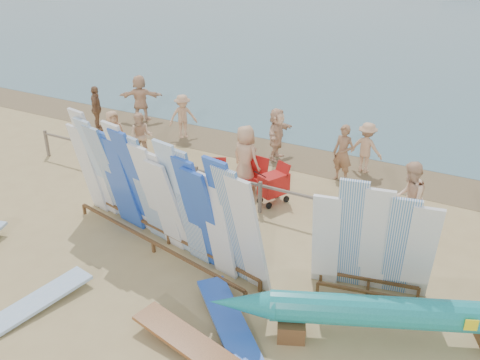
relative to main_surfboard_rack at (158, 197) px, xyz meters
The scene contains 23 objects.
ground 1.60m from the main_surfboard_rack, 157.89° to the right, with size 160.00×160.00×0.00m, color tan.
wet_sand_strip 7.06m from the main_surfboard_rack, 96.53° to the left, with size 40.00×2.60×0.01m, color brown.
fence 2.89m from the main_surfboard_rack, 106.38° to the left, with size 12.08×0.08×0.90m.
main_surfboard_rack is the anchor object (origin of this frame).
side_surfboard_rack 4.78m from the main_surfboard_rack, ahead, with size 2.41×1.14×2.70m.
outrigger_canoe 5.55m from the main_surfboard_rack, ahead, with size 6.24×3.22×0.94m.
vendor_table 1.90m from the main_surfboard_rack, 24.88° to the left, with size 0.79×0.57×1.02m.
flat_board_d 3.58m from the main_surfboard_rack, 30.08° to the right, with size 0.56×2.70×0.07m, color blue.
flat_board_c 3.83m from the main_surfboard_rack, 42.81° to the right, with size 0.56×2.70×0.07m, color brown.
flat_board_b 3.52m from the main_surfboard_rack, 105.56° to the right, with size 0.56×2.70×0.07m, color #91BAE9.
beach_chair_left 3.96m from the main_surfboard_rack, 83.11° to the left, with size 0.69×0.71×0.97m.
beach_chair_right 3.74m from the main_surfboard_rack, 100.02° to the left, with size 0.71×0.72×0.81m.
stroller 3.70m from the main_surfboard_rack, 68.93° to the left, with size 0.84×0.97×1.12m.
beachgoer_7 6.18m from the main_surfboard_rack, 66.83° to the left, with size 0.64×0.35×1.74m, color #8C6042.
beachgoer_11 9.66m from the main_surfboard_rack, 132.00° to the left, with size 1.71×0.55×1.85m, color beige.
beachgoer_5 6.25m from the main_surfboard_rack, 90.11° to the left, with size 1.61×0.52×1.73m, color beige.
beachgoer_extra_1 9.02m from the main_surfboard_rack, 142.68° to the left, with size 0.99×0.43×1.70m, color #8C6042.
beachgoer_0 6.14m from the main_surfboard_rack, 141.74° to the left, with size 0.77×0.37×1.57m, color tan.
beachgoer_2 5.60m from the main_surfboard_rack, 133.65° to the left, with size 0.77×0.37×1.58m, color beige.
beachgoer_6 3.86m from the main_surfboard_rack, 87.99° to the left, with size 0.93×0.44×1.89m, color tan.
beachgoer_3 7.47m from the main_surfboard_rack, 121.13° to the left, with size 1.04×0.43×1.61m, color tan.
beachgoer_8 5.96m from the main_surfboard_rack, 36.10° to the left, with size 0.92×0.44×1.89m, color beige.
beachgoer_9 7.24m from the main_surfboard_rack, 66.82° to the left, with size 1.04×0.43×1.60m, color tan.
Camera 1 is at (7.37, -7.61, 6.57)m, focal length 38.00 mm.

